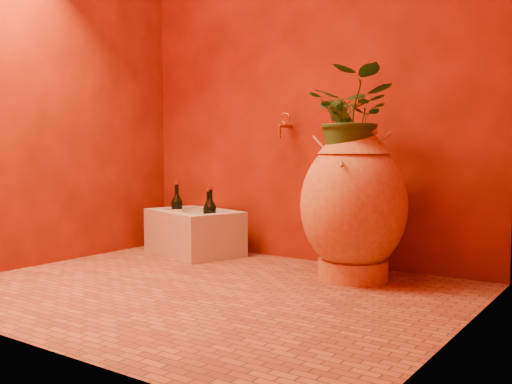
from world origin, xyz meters
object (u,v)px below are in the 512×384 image
Objects in this scene: wine_bottle_a at (211,216)px; wine_bottle_b at (177,211)px; amphora at (354,204)px; wine_bottle_c at (209,217)px; stone_basin at (194,233)px; wall_tap at (284,124)px.

wine_bottle_b is at bearing 172.01° from wine_bottle_a.
wine_bottle_c is at bearing 177.38° from amphora.
stone_basin is 0.21m from wine_bottle_b.
wall_tap is at bearing 11.93° from wine_bottle_b.
wine_bottle_b is (-0.35, 0.05, 0.01)m from wine_bottle_a.
wine_bottle_c is (-0.02, -0.00, -0.00)m from wine_bottle_a.
wine_bottle_a is at bearing 177.15° from amphora.
amphora is 1.27m from stone_basin.
amphora reaches higher than wine_bottle_b.
wall_tap is (-0.62, 0.27, 0.46)m from amphora.
wine_bottle_c reaches higher than stone_basin.
wine_bottle_a is (0.19, -0.05, 0.13)m from stone_basin.
wine_bottle_b reaches higher than wine_bottle_c.
amphora is at bearing -23.36° from wall_tap.
wine_bottle_a is at bearing -7.99° from wine_bottle_b.
wall_tap reaches higher than amphora.
wine_bottle_a is 0.93× the size of wine_bottle_b.
wall_tap is at bearing 156.64° from amphora.
wall_tap is (0.44, 0.21, 0.60)m from wine_bottle_a.
wine_bottle_c is at bearing -154.33° from wall_tap.
wine_bottle_a is 0.35m from wine_bottle_b.
wine_bottle_b is at bearing 179.75° from stone_basin.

